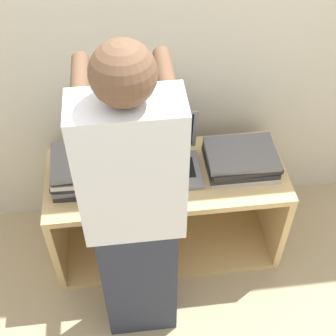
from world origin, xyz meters
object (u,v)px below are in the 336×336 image
(laptop_open, at_px, (165,159))
(laptop_stack_left, at_px, (89,169))
(person, at_px, (135,217))
(laptop_stack_right, at_px, (241,160))

(laptop_open, relative_size, laptop_stack_left, 0.95)
(laptop_open, relative_size, person, 0.22)
(laptop_stack_left, bearing_deg, laptop_open, 7.80)
(laptop_stack_right, bearing_deg, person, -142.40)
(laptop_open, height_order, laptop_stack_left, laptop_open)
(laptop_stack_right, bearing_deg, laptop_open, 172.06)
(laptop_open, height_order, person, person)
(laptop_open, bearing_deg, laptop_stack_left, -172.20)
(laptop_stack_left, distance_m, laptop_stack_right, 0.77)
(laptop_stack_right, xyz_separation_m, person, (-0.57, -0.44, 0.16))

